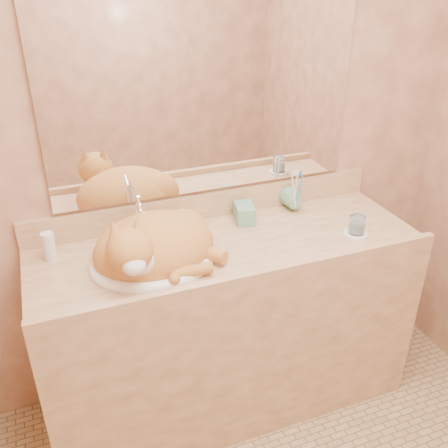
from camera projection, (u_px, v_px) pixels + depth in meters
name	position (u px, v px, depth m)	size (l,w,h in m)	color
wall_back	(205.00, 131.00, 2.07)	(2.40, 0.02, 2.50)	#8F5A41
vanity_counter	(229.00, 326.00, 2.24)	(1.60, 0.55, 0.85)	#986B44
mirror	(206.00, 98.00, 1.99)	(1.30, 0.02, 0.80)	white
sink_basin	(152.00, 247.00, 1.88)	(0.47, 0.39, 0.15)	white
faucet	(141.00, 221.00, 2.02)	(0.05, 0.13, 0.19)	white
cat	(153.00, 244.00, 1.87)	(0.48, 0.39, 0.26)	#B06928
soap_dispenser	(247.00, 209.00, 2.12)	(0.08, 0.08, 0.18)	#65A382
toothbrush_cup	(296.00, 205.00, 2.26)	(0.10, 0.10, 0.09)	#65A382
toothbrushes	(297.00, 188.00, 2.22)	(0.04, 0.04, 0.21)	silver
saucer	(356.00, 234.00, 2.11)	(0.10, 0.10, 0.01)	white
water_glass	(357.00, 225.00, 2.09)	(0.07, 0.07, 0.08)	silver
lotion_bottle	(49.00, 246.00, 1.91)	(0.05, 0.05, 0.12)	silver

